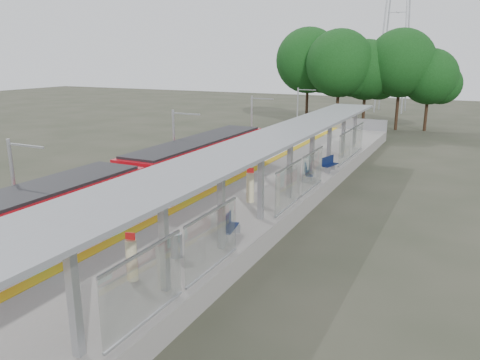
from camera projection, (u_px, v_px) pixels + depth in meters
name	position (u px, v px, depth m)	size (l,w,h in m)	color
trackbed	(207.00, 189.00, 31.04)	(3.00, 70.00, 0.24)	#59544C
platform	(270.00, 192.00, 29.03)	(6.00, 50.00, 1.00)	gray
tactile_strip	(233.00, 180.00, 29.98)	(0.60, 50.00, 0.02)	#C69317
end_fence	(358.00, 124.00, 50.42)	(6.00, 0.10, 1.20)	#9EA0A5
train	(128.00, 191.00, 23.67)	(2.74, 27.60, 3.62)	black
canopy	(271.00, 146.00, 24.09)	(3.27, 38.00, 3.66)	#9EA0A5
tree_cluster	(360.00, 65.00, 56.43)	(21.96, 10.76, 12.32)	#382316
catenary_masts	(175.00, 149.00, 30.18)	(2.08, 48.16, 5.40)	#9EA0A5
bench_near	(228.00, 226.00, 20.38)	(0.72, 1.51, 0.99)	#0F1E4D
bench_mid	(307.00, 172.00, 29.82)	(0.99, 1.56, 1.02)	#0F1E4D
bench_far	(329.00, 163.00, 32.12)	(0.82, 1.58, 1.04)	#0F1E4D
info_pillar_near	(132.00, 260.00, 16.41)	(0.40, 0.40, 1.78)	beige
info_pillar_far	(250.00, 187.00, 25.26)	(0.43, 0.43, 1.90)	beige
litter_bin	(176.00, 245.00, 18.36)	(0.48, 0.48, 0.98)	#9EA0A5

